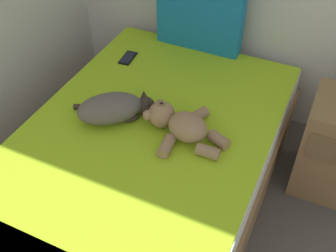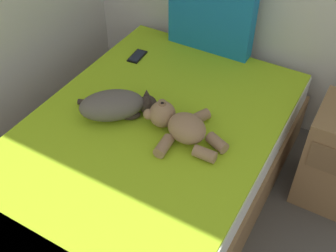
% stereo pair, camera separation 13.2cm
% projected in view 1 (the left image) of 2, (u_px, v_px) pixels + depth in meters
% --- Properties ---
extents(bed, '(1.27, 2.00, 0.50)m').
position_uv_depth(bed, '(142.00, 172.00, 2.24)').
color(bed, olive).
rests_on(bed, ground_plane).
extents(patterned_cushion, '(0.55, 0.10, 0.51)m').
position_uv_depth(patterned_cushion, '(200.00, 10.00, 2.53)').
color(patterned_cushion, '#1972AD').
rests_on(patterned_cushion, bed).
extents(cat, '(0.42, 0.37, 0.15)m').
position_uv_depth(cat, '(113.00, 108.00, 2.13)').
color(cat, '#59514C').
rests_on(cat, bed).
extents(teddy_bear, '(0.46, 0.40, 0.15)m').
position_uv_depth(teddy_bear, '(180.00, 124.00, 2.05)').
color(teddy_bear, '#937051').
rests_on(teddy_bear, bed).
extents(cell_phone, '(0.08, 0.15, 0.01)m').
position_uv_depth(cell_phone, '(128.00, 58.00, 2.59)').
color(cell_phone, black).
rests_on(cell_phone, bed).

